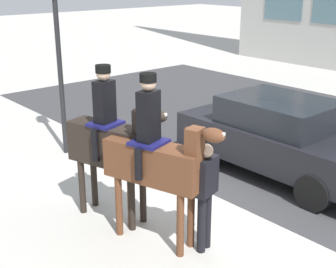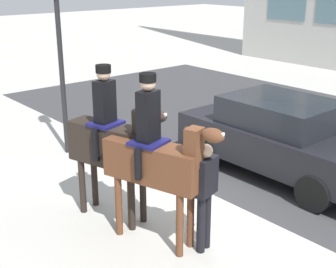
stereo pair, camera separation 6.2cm
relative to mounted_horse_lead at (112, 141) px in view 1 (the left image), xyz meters
name	(u,v)px [view 1 (the left image)]	position (x,y,z in m)	size (l,w,h in m)	color
ground_plane	(194,203)	(0.52, 1.37, -1.37)	(80.00, 80.00, 0.00)	#B2AFA8
road_surface	(334,143)	(0.52, 6.12, -1.36)	(19.98, 8.50, 0.01)	#38383A
mounted_horse_lead	(112,141)	(0.00, 0.00, 0.00)	(1.87, 0.83, 2.60)	black
mounted_horse_companion	(156,159)	(1.03, 0.07, 0.00)	(1.94, 0.86, 2.62)	#59331E
pedestrian_bystander	(204,189)	(1.67, 0.44, -0.37)	(0.80, 0.60, 1.68)	black
street_car_near_lane	(281,136)	(0.72, 3.61, -0.55)	(4.26, 1.93, 1.58)	black
traffic_light	(56,28)	(-3.24, 0.89, 1.45)	(0.24, 0.29, 4.22)	black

